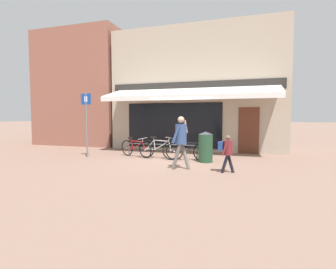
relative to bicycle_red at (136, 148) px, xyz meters
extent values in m
plane|color=#846656|center=(1.75, -0.15, -0.37)|extent=(160.00, 160.00, 0.00)
cube|color=tan|center=(1.85, 3.96, 2.70)|extent=(8.70, 3.00, 6.13)
cube|color=black|center=(0.89, 2.45, 0.88)|extent=(4.78, 0.04, 2.20)
cube|color=#5B2D1E|center=(4.46, 2.45, 0.68)|extent=(0.90, 0.04, 2.10)
cube|color=#282623|center=(1.85, 2.44, 2.76)|extent=(8.26, 0.06, 0.44)
cube|color=white|center=(1.85, 1.58, 2.44)|extent=(7.83, 1.78, 0.50)
cube|color=white|center=(1.85, 0.69, 2.11)|extent=(7.83, 0.03, 0.20)
cube|color=#8E5647|center=(-5.33, 4.46, 2.99)|extent=(5.26, 4.00, 6.72)
cylinder|color=#47494F|center=(1.11, 0.08, 0.18)|extent=(3.03, 0.04, 0.04)
cylinder|color=#47494F|center=(-0.35, 0.08, -0.09)|extent=(0.04, 0.04, 0.55)
cylinder|color=#47494F|center=(2.58, 0.08, -0.09)|extent=(0.04, 0.04, 0.55)
torus|color=black|center=(0.51, -0.20, -0.03)|extent=(0.67, 0.33, 0.68)
cylinder|color=#9E9EA3|center=(0.51, -0.20, -0.03)|extent=(0.09, 0.09, 0.07)
torus|color=black|center=(-0.50, 0.20, -0.03)|extent=(0.67, 0.33, 0.68)
cylinder|color=#9E9EA3|center=(-0.50, 0.20, -0.03)|extent=(0.09, 0.09, 0.07)
cylinder|color=#B21E1E|center=(0.12, -0.06, 0.12)|extent=(0.57, 0.27, 0.36)
cylinder|color=#B21E1E|center=(0.08, -0.06, 0.30)|extent=(0.64, 0.27, 0.05)
cylinder|color=#B21E1E|center=(-0.19, 0.06, 0.13)|extent=(0.12, 0.04, 0.36)
cylinder|color=#B21E1E|center=(-0.32, 0.13, -0.04)|extent=(0.37, 0.17, 0.05)
cylinder|color=#B21E1E|center=(-0.37, 0.13, 0.14)|extent=(0.31, 0.17, 0.35)
cylinder|color=#B21E1E|center=(0.45, -0.19, 0.13)|extent=(0.16, 0.06, 0.33)
cylinder|color=#9E9EA3|center=(-0.25, 0.07, 0.35)|extent=(0.06, 0.03, 0.11)
cube|color=black|center=(-0.26, 0.07, 0.42)|extent=(0.26, 0.18, 0.06)
cylinder|color=#9E9EA3|center=(0.39, -0.18, 0.36)|extent=(0.04, 0.04, 0.14)
cylinder|color=#9E9EA3|center=(0.39, -0.19, 0.43)|extent=(0.21, 0.49, 0.06)
torus|color=black|center=(1.60, -0.20, 0.00)|extent=(0.76, 0.29, 0.74)
cylinder|color=#9E9EA3|center=(1.60, -0.20, 0.00)|extent=(0.08, 0.08, 0.08)
torus|color=black|center=(0.50, 0.00, 0.00)|extent=(0.76, 0.29, 0.74)
cylinder|color=#9E9EA3|center=(0.50, 0.00, 0.00)|extent=(0.08, 0.08, 0.08)
cylinder|color=#BCB7B2|center=(1.19, -0.10, 0.16)|extent=(0.62, 0.08, 0.39)
cylinder|color=#BCB7B2|center=(1.15, -0.06, 0.35)|extent=(0.68, 0.16, 0.05)
cylinder|color=#BCB7B2|center=(0.85, -0.04, 0.17)|extent=(0.12, 0.12, 0.39)
cylinder|color=#BCB7B2|center=(0.69, -0.04, -0.01)|extent=(0.39, 0.10, 0.05)
cylinder|color=#BCB7B2|center=(0.66, 0.00, 0.18)|extent=(0.34, 0.04, 0.38)
cylinder|color=#BCB7B2|center=(1.54, -0.16, 0.17)|extent=(0.16, 0.12, 0.36)
cylinder|color=#9E9EA3|center=(0.80, 0.01, 0.41)|extent=(0.06, 0.05, 0.11)
cube|color=black|center=(0.79, 0.02, 0.48)|extent=(0.25, 0.15, 0.06)
cylinder|color=#9E9EA3|center=(1.49, -0.11, 0.41)|extent=(0.03, 0.05, 0.14)
cylinder|color=#9E9EA3|center=(1.49, -0.10, 0.48)|extent=(0.11, 0.51, 0.10)
torus|color=black|center=(2.82, -0.14, -0.02)|extent=(0.69, 0.18, 0.69)
cylinder|color=#9E9EA3|center=(2.82, -0.14, -0.02)|extent=(0.08, 0.07, 0.07)
torus|color=black|center=(1.76, -0.27, -0.02)|extent=(0.69, 0.18, 0.69)
cylinder|color=#9E9EA3|center=(1.76, -0.27, -0.02)|extent=(0.08, 0.07, 0.07)
cylinder|color=black|center=(2.42, -0.18, 0.13)|extent=(0.59, 0.13, 0.37)
cylinder|color=black|center=(2.37, -0.17, 0.30)|extent=(0.65, 0.11, 0.05)
cylinder|color=black|center=(2.09, -0.22, 0.13)|extent=(0.12, 0.06, 0.36)
cylinder|color=black|center=(1.95, -0.25, -0.03)|extent=(0.37, 0.08, 0.05)
cylinder|color=black|center=(1.91, -0.24, 0.14)|extent=(0.32, 0.10, 0.36)
cylinder|color=black|center=(2.76, -0.13, 0.14)|extent=(0.15, 0.05, 0.33)
cylinder|color=#9E9EA3|center=(2.03, -0.20, 0.36)|extent=(0.06, 0.03, 0.11)
cube|color=black|center=(2.02, -0.20, 0.43)|extent=(0.25, 0.13, 0.06)
cylinder|color=#9E9EA3|center=(2.70, -0.12, 0.37)|extent=(0.03, 0.04, 0.14)
cylinder|color=#9E9EA3|center=(2.70, -0.12, 0.44)|extent=(0.09, 0.52, 0.07)
cylinder|color=slate|center=(2.59, -1.82, 0.04)|extent=(0.35, 0.14, 0.84)
cylinder|color=slate|center=(2.34, -2.00, 0.04)|extent=(0.35, 0.14, 0.84)
cylinder|color=#334C7F|center=(2.46, -1.91, 0.76)|extent=(0.38, 0.38, 0.64)
sphere|color=tan|center=(2.46, -1.91, 1.21)|extent=(0.21, 0.21, 0.21)
cylinder|color=#334C7F|center=(2.35, -2.11, 0.75)|extent=(0.30, 0.15, 0.57)
cylinder|color=#334C7F|center=(2.53, -1.70, 0.90)|extent=(0.23, 0.19, 0.29)
cylinder|color=tan|center=(2.56, -1.71, 0.99)|extent=(0.16, 0.20, 0.43)
cube|color=black|center=(2.54, -1.75, 1.19)|extent=(0.02, 0.07, 0.14)
cylinder|color=black|center=(4.01, -1.92, -0.10)|extent=(0.25, 0.10, 0.56)
cylinder|color=black|center=(3.85, -2.07, -0.10)|extent=(0.25, 0.10, 0.56)
cylinder|color=maroon|center=(3.93, -1.99, 0.38)|extent=(0.29, 0.29, 0.43)
sphere|color=brown|center=(3.93, -1.99, 0.69)|extent=(0.14, 0.14, 0.14)
cylinder|color=maroon|center=(3.86, -2.15, 0.38)|extent=(0.21, 0.13, 0.38)
cylinder|color=maroon|center=(4.00, -1.83, 0.38)|extent=(0.21, 0.13, 0.38)
cube|color=navy|center=(3.72, -1.99, 0.44)|extent=(0.15, 0.24, 0.26)
cylinder|color=#23472D|center=(2.98, -0.35, 0.15)|extent=(0.53, 0.53, 1.03)
cone|color=#33353A|center=(2.98, -0.35, 0.71)|extent=(0.54, 0.54, 0.11)
cylinder|color=slate|center=(-1.84, -0.74, 0.97)|extent=(0.07, 0.07, 2.67)
cube|color=#14429E|center=(-1.84, -0.75, 2.02)|extent=(0.44, 0.02, 0.44)
cube|color=white|center=(-1.84, -0.77, 2.02)|extent=(0.14, 0.01, 0.22)
camera|label=1|loc=(4.61, -9.91, 1.31)|focal=28.00mm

